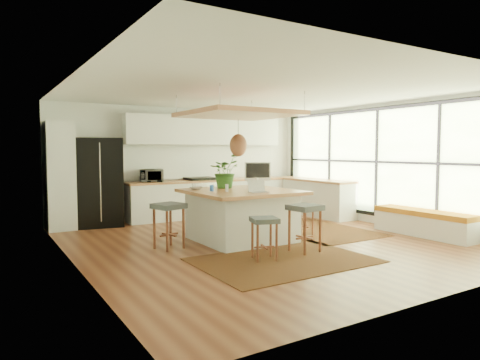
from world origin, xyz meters
TOP-DOWN VIEW (x-y plane):
  - floor at (0.00, 0.00)m, footprint 7.00×7.00m
  - ceiling at (0.00, 0.00)m, footprint 7.00×7.00m
  - wall_back at (0.00, 3.50)m, footprint 6.50×0.00m
  - wall_front at (0.00, -3.50)m, footprint 6.50×0.00m
  - wall_left at (-3.25, 0.00)m, footprint 0.00×7.00m
  - wall_right at (3.25, 0.00)m, footprint 0.00×7.00m
  - window_wall at (3.22, 0.00)m, footprint 0.10×6.20m
  - pantry at (-2.95, 3.18)m, footprint 0.55×0.60m
  - back_counter_base at (0.55, 3.18)m, footprint 4.20×0.60m
  - back_counter_top at (0.55, 3.18)m, footprint 4.24×0.64m
  - backsplash at (0.55, 3.48)m, footprint 4.20×0.02m
  - upper_cabinets at (0.55, 3.32)m, footprint 4.20×0.34m
  - range at (0.30, 3.18)m, footprint 0.76×0.62m
  - right_counter_base at (2.93, 2.00)m, footprint 0.60×2.50m
  - right_counter_top at (2.93, 2.00)m, footprint 0.64×2.54m
  - window_bench at (2.95, -1.20)m, footprint 0.52×2.00m
  - ceiling_panel at (-0.30, 0.40)m, footprint 1.86×1.86m
  - rug_near at (-0.51, -1.27)m, footprint 2.60×1.80m
  - rug_right at (1.55, 0.36)m, footprint 1.80×2.60m
  - fridge at (-2.15, 3.19)m, footprint 1.07×0.90m
  - island at (-0.29, 0.31)m, footprint 1.85×1.85m
  - stool_near_left at (-0.75, -1.09)m, footprint 0.48×0.48m
  - stool_near_right at (0.10, -1.02)m, footprint 0.50×0.50m
  - stool_right_front at (0.88, -0.03)m, footprint 0.46×0.46m
  - stool_right_back at (0.94, 0.78)m, footprint 0.55×0.55m
  - stool_left_side at (-1.69, 0.37)m, footprint 0.56×0.56m
  - laptop at (-0.28, -0.25)m, footprint 0.37×0.38m
  - monitor at (0.36, 0.73)m, footprint 0.57×0.35m
  - microwave at (-0.96, 3.19)m, footprint 0.58×0.42m
  - island_plant at (-0.35, 0.81)m, footprint 0.83×0.86m
  - island_bowl at (-0.96, 0.82)m, footprint 0.28×0.28m
  - island_bottle_0 at (-0.84, 0.41)m, footprint 0.07×0.07m
  - island_bottle_1 at (-0.69, 0.16)m, footprint 0.07×0.07m
  - island_bottle_2 at (-0.04, 0.01)m, footprint 0.07×0.07m
  - island_bottle_3 at (0.06, 0.36)m, footprint 0.07×0.07m

SIDE VIEW (x-z plane):
  - floor at x=0.00m, z-range 0.00..0.00m
  - rug_near at x=-0.51m, z-range 0.00..0.01m
  - rug_right at x=1.55m, z-range 0.00..0.01m
  - window_bench at x=2.95m, z-range 0.00..0.50m
  - stool_near_left at x=-0.75m, z-range 0.03..0.68m
  - stool_near_right at x=0.10m, z-range -0.03..0.74m
  - stool_right_front at x=0.88m, z-range 0.04..0.67m
  - stool_right_back at x=0.94m, z-range -0.01..0.72m
  - stool_left_side at x=-1.69m, z-range -0.03..0.74m
  - back_counter_base at x=0.55m, z-range 0.00..0.88m
  - right_counter_base at x=2.93m, z-range 0.00..0.88m
  - island at x=-0.29m, z-range 0.00..0.93m
  - range at x=0.30m, z-range 0.00..1.00m
  - back_counter_top at x=0.55m, z-range 0.88..0.93m
  - right_counter_top at x=2.93m, z-range 0.88..0.93m
  - fridge at x=-2.15m, z-range -0.04..1.89m
  - island_bowl at x=-0.96m, z-range 0.93..0.99m
  - island_bottle_0 at x=-0.84m, z-range 0.93..1.12m
  - island_bottle_1 at x=-0.69m, z-range 0.93..1.12m
  - island_bottle_2 at x=-0.04m, z-range 0.93..1.12m
  - island_bottle_3 at x=0.06m, z-range 0.93..1.12m
  - laptop at x=-0.28m, z-range 0.93..1.17m
  - microwave at x=-0.96m, z-range 0.93..1.28m
  - pantry at x=-2.95m, z-range 0.00..2.25m
  - island_plant at x=-0.35m, z-range 0.93..1.44m
  - monitor at x=0.36m, z-range 0.94..1.44m
  - wall_back at x=0.00m, z-range -1.90..4.60m
  - wall_front at x=0.00m, z-range -1.90..4.60m
  - wall_left at x=-3.25m, z-range -2.15..4.85m
  - wall_right at x=3.25m, z-range -2.15..4.85m
  - backsplash at x=0.55m, z-range 0.95..1.75m
  - window_wall at x=3.22m, z-range 0.10..2.70m
  - ceiling_panel at x=-0.30m, z-range 1.65..2.45m
  - upper_cabinets at x=0.55m, z-range 1.80..2.50m
  - ceiling at x=0.00m, z-range 2.70..2.70m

